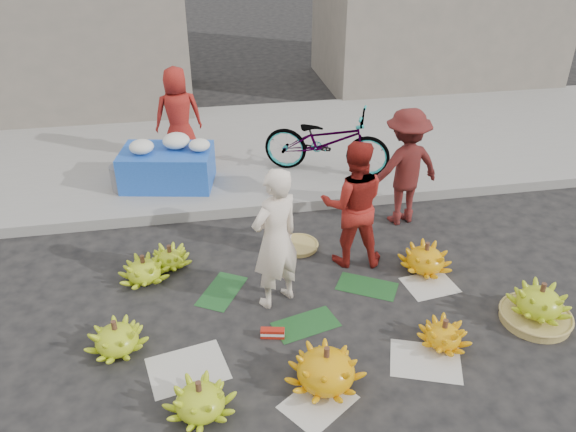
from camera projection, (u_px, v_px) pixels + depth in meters
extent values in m
plane|color=black|center=(311.00, 311.00, 5.89)|extent=(80.00, 80.00, 0.00)
cube|color=gray|center=(277.00, 205.00, 7.72)|extent=(40.00, 0.25, 0.15)
cube|color=gray|center=(258.00, 147.00, 9.51)|extent=(40.00, 4.00, 0.12)
cube|color=gray|center=(20.00, 4.00, 10.39)|extent=(6.00, 3.00, 4.00)
cylinder|color=#482A1C|center=(114.00, 326.00, 5.24)|extent=(0.05, 0.05, 0.12)
cylinder|color=#482A1C|center=(199.00, 388.00, 4.58)|extent=(0.05, 0.05, 0.12)
cylinder|color=#482A1C|center=(327.00, 353.00, 4.82)|extent=(0.05, 0.05, 0.12)
cylinder|color=#482A1C|center=(445.00, 325.00, 5.32)|extent=(0.05, 0.05, 0.12)
cylinder|color=#9E8542|center=(535.00, 317.00, 5.73)|extent=(0.70, 0.70, 0.09)
cylinder|color=#482A1C|center=(543.00, 289.00, 5.55)|extent=(0.05, 0.05, 0.12)
cylinder|color=#482A1C|center=(427.00, 247.00, 6.36)|extent=(0.05, 0.05, 0.12)
cylinder|color=#482A1C|center=(142.00, 260.00, 6.21)|extent=(0.05, 0.05, 0.12)
cylinder|color=#482A1C|center=(169.00, 250.00, 6.46)|extent=(0.05, 0.05, 0.12)
cylinder|color=#9E8542|center=(299.00, 246.00, 6.92)|extent=(0.61, 0.61, 0.05)
cube|color=#AA1E12|center=(273.00, 333.00, 5.51)|extent=(0.25, 0.12, 0.10)
imported|color=#F7E6D0|center=(275.00, 239.00, 5.65)|extent=(0.68, 0.61, 1.56)
imported|color=#A72319|center=(353.00, 204.00, 6.32)|extent=(0.82, 0.69, 1.52)
imported|color=maroon|center=(405.00, 167.00, 7.13)|extent=(1.10, 0.77, 1.55)
cube|color=blue|center=(168.00, 167.00, 8.04)|extent=(1.40, 1.02, 0.53)
ellipsoid|color=silver|center=(142.00, 147.00, 7.77)|extent=(0.34, 0.34, 0.19)
ellipsoid|color=silver|center=(176.00, 141.00, 7.92)|extent=(0.38, 0.38, 0.21)
ellipsoid|color=silver|center=(199.00, 146.00, 7.85)|extent=(0.30, 0.30, 0.16)
cylinder|color=slate|center=(122.00, 178.00, 7.92)|extent=(0.33, 0.33, 0.37)
imported|color=#A72319|center=(178.00, 115.00, 8.55)|extent=(0.77, 0.55, 1.47)
imported|color=gray|center=(327.00, 141.00, 8.28)|extent=(1.37, 1.99, 0.99)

